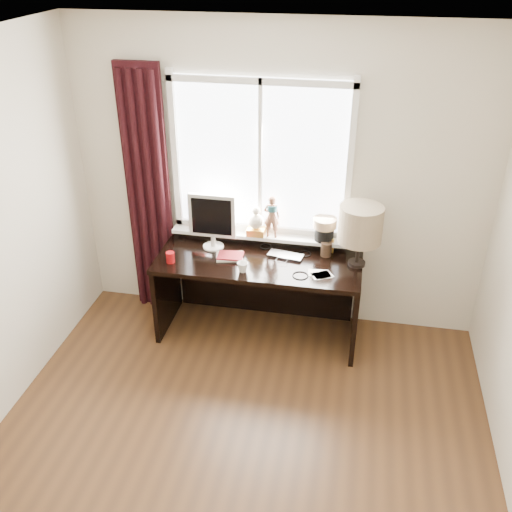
% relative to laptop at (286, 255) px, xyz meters
% --- Properties ---
extents(floor, '(3.50, 4.00, 0.00)m').
position_rel_laptop_xyz_m(floor, '(-0.12, -1.72, -0.76)').
color(floor, '#52321A').
rests_on(floor, ground).
extents(ceiling, '(3.50, 4.00, 0.00)m').
position_rel_laptop_xyz_m(ceiling, '(-0.12, -1.72, 1.84)').
color(ceiling, white).
rests_on(ceiling, wall_back).
extents(wall_back, '(3.50, 0.00, 2.60)m').
position_rel_laptop_xyz_m(wall_back, '(-0.12, 0.28, 0.54)').
color(wall_back, beige).
rests_on(wall_back, ground).
extents(laptop, '(0.32, 0.24, 0.02)m').
position_rel_laptop_xyz_m(laptop, '(0.00, 0.00, 0.00)').
color(laptop, silver).
rests_on(laptop, desk).
extents(mug, '(0.11, 0.11, 0.09)m').
position_rel_laptop_xyz_m(mug, '(-0.31, -0.30, 0.03)').
color(mug, white).
rests_on(mug, desk).
extents(red_cup, '(0.07, 0.07, 0.09)m').
position_rel_laptop_xyz_m(red_cup, '(-0.92, -0.27, 0.03)').
color(red_cup, maroon).
rests_on(red_cup, desk).
extents(window, '(1.52, 0.21, 1.40)m').
position_rel_laptop_xyz_m(window, '(-0.25, 0.23, 0.54)').
color(window, white).
rests_on(window, ground).
extents(curtain, '(0.38, 0.09, 2.25)m').
position_rel_laptop_xyz_m(curtain, '(-1.25, 0.19, 0.35)').
color(curtain, black).
rests_on(curtain, floor).
extents(desk, '(1.70, 0.70, 0.75)m').
position_rel_laptop_xyz_m(desk, '(-0.22, 0.01, -0.26)').
color(desk, black).
rests_on(desk, floor).
extents(monitor, '(0.40, 0.18, 0.49)m').
position_rel_laptop_xyz_m(monitor, '(-0.64, 0.04, 0.27)').
color(monitor, beige).
rests_on(monitor, desk).
extents(notebook_stack, '(0.25, 0.21, 0.03)m').
position_rel_laptop_xyz_m(notebook_stack, '(-0.46, -0.11, 0.00)').
color(notebook_stack, beige).
rests_on(notebook_stack, desk).
extents(brush_holder, '(0.09, 0.09, 0.25)m').
position_rel_laptop_xyz_m(brush_holder, '(0.33, 0.08, 0.05)').
color(brush_holder, black).
rests_on(brush_holder, desk).
extents(icon_frame, '(0.10, 0.03, 0.13)m').
position_rel_laptop_xyz_m(icon_frame, '(0.34, 0.14, 0.05)').
color(icon_frame, gold).
rests_on(icon_frame, desk).
extents(table_lamp, '(0.35, 0.35, 0.52)m').
position_rel_laptop_xyz_m(table_lamp, '(0.58, -0.02, 0.35)').
color(table_lamp, black).
rests_on(table_lamp, desk).
extents(loose_papers, '(0.21, 0.17, 0.00)m').
position_rel_laptop_xyz_m(loose_papers, '(0.31, -0.23, -0.01)').
color(loose_papers, white).
rests_on(loose_papers, desk).
extents(desk_cables, '(0.50, 0.56, 0.01)m').
position_rel_laptop_xyz_m(desk_cables, '(0.06, -0.07, -0.01)').
color(desk_cables, black).
rests_on(desk_cables, desk).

